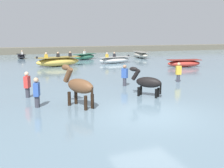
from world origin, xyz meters
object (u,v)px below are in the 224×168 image
at_px(horse_trailing_bay, 79,87).
at_px(boat_far_offshore, 184,63).
at_px(horse_lead_black, 147,83).
at_px(boat_near_starboard, 85,57).
at_px(person_onlooker_left, 37,96).
at_px(boat_near_port, 115,60).
at_px(boat_mid_outer, 140,55).
at_px(person_onlooker_right, 27,88).
at_px(person_spectator_far, 178,75).
at_px(person_wading_mid, 125,78).
at_px(boat_mid_channel, 21,56).
at_px(boat_distant_east, 58,62).

distance_m(horse_trailing_bay, boat_far_offshore, 15.42).
distance_m(horse_lead_black, boat_near_starboard, 19.30).
bearing_deg(horse_lead_black, person_onlooker_left, -177.97).
bearing_deg(boat_near_port, boat_mid_outer, 41.98).
height_order(boat_near_port, person_onlooker_right, person_onlooker_right).
bearing_deg(boat_mid_outer, boat_near_port, -138.02).
bearing_deg(boat_far_offshore, boat_near_starboard, 122.95).
height_order(boat_near_starboard, boat_near_port, boat_near_starboard).
distance_m(horse_trailing_bay, person_onlooker_left, 1.72).
bearing_deg(boat_near_starboard, person_spectator_far, -84.41).
xyz_separation_m(boat_mid_outer, person_wading_mid, (-9.11, -16.30, 0.08)).
bearing_deg(person_onlooker_left, person_onlooker_right, 98.19).
distance_m(boat_mid_outer, person_spectator_far, 17.21).
bearing_deg(person_onlooker_left, person_wading_mid, 29.80).
height_order(boat_near_port, boat_mid_channel, boat_near_port).
bearing_deg(person_wading_mid, boat_near_starboard, 83.19).
xyz_separation_m(horse_lead_black, person_onlooker_left, (-5.03, -0.18, -0.18)).
xyz_separation_m(boat_near_starboard, boat_far_offshore, (6.56, -10.12, -0.00)).
relative_size(boat_near_port, boat_distant_east, 0.84).
bearing_deg(boat_mid_channel, boat_distant_east, -72.92).
height_order(boat_mid_outer, boat_near_port, boat_near_port).
height_order(boat_mid_channel, person_onlooker_right, person_onlooker_right).
xyz_separation_m(boat_near_starboard, person_spectator_far, (1.61, -16.49, 0.12)).
bearing_deg(boat_mid_channel, boat_mid_outer, -16.95).
height_order(boat_mid_outer, person_wading_mid, person_wading_mid).
distance_m(boat_distant_east, person_wading_mid, 11.04).
bearing_deg(boat_mid_outer, boat_distant_east, -153.93).
xyz_separation_m(boat_near_port, boat_mid_channel, (-8.85, 9.05, -0.07)).
xyz_separation_m(person_wading_mid, person_onlooker_left, (-5.04, -2.88, 0.00)).
bearing_deg(person_onlooker_right, person_spectator_far, 6.44).
bearing_deg(horse_trailing_bay, boat_distant_east, 84.37).
height_order(person_spectator_far, person_wading_mid, same).
height_order(boat_mid_outer, boat_mid_channel, boat_mid_channel).
bearing_deg(person_spectator_far, boat_near_port, 88.78).
bearing_deg(boat_mid_channel, boat_near_starboard, -30.47).
height_order(boat_distant_east, person_spectator_far, boat_distant_east).
distance_m(boat_mid_outer, person_onlooker_right, 22.52).
relative_size(horse_trailing_bay, boat_distant_east, 0.47).
xyz_separation_m(horse_trailing_bay, person_onlooker_right, (-1.88, 2.36, -0.36)).
xyz_separation_m(boat_far_offshore, person_spectator_far, (-4.95, -6.37, 0.13)).
relative_size(boat_mid_outer, boat_mid_channel, 1.52).
relative_size(boat_near_port, person_onlooker_right, 2.26).
relative_size(boat_mid_outer, boat_near_port, 1.14).
distance_m(boat_mid_outer, boat_distant_east, 12.39).
xyz_separation_m(horse_lead_black, person_spectator_far, (3.59, 2.71, -0.18)).
distance_m(boat_mid_channel, person_wading_mid, 21.21).
relative_size(person_wading_mid, person_onlooker_right, 1.00).
height_order(horse_trailing_bay, person_spectator_far, horse_trailing_bay).
bearing_deg(boat_near_starboard, person_onlooker_right, -112.59).
relative_size(person_spectator_far, person_onlooker_right, 1.00).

